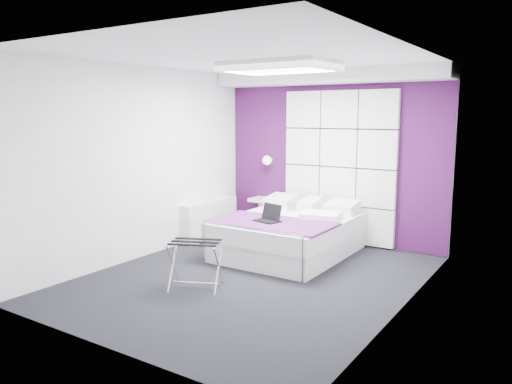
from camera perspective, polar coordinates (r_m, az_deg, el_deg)
floor at (r=6.12m, az=-0.36°, el=-9.79°), size 4.40×4.40×0.00m
ceiling at (r=5.84m, az=-0.39°, el=15.18°), size 4.40×4.40×0.00m
wall_back at (r=7.76m, az=8.60°, el=3.91°), size 3.60×0.00×3.60m
wall_left at (r=6.99m, az=-12.83°, el=3.24°), size 0.00×4.40×4.40m
wall_right at (r=5.09m, az=16.83°, el=1.04°), size 0.00×4.40×4.40m
accent_wall at (r=7.75m, az=8.57°, el=3.90°), size 3.58×0.02×2.58m
soffit at (r=7.53m, az=8.00°, el=12.91°), size 3.58×0.50×0.20m
headboard at (r=7.66m, az=9.41°, el=2.84°), size 1.80×0.08×2.30m
skylight at (r=6.34m, az=2.68°, el=14.21°), size 1.36×0.86×0.12m
wall_lamp at (r=8.14m, az=1.41°, el=3.66°), size 0.15×0.15×0.15m
radiator at (r=8.02m, az=-5.37°, el=-3.10°), size 0.22×1.20×0.60m
bed at (r=7.07m, az=3.79°, el=-4.79°), size 1.63×1.97×0.69m
nightstand at (r=8.21m, az=1.04°, el=-0.90°), size 0.46×0.36×0.05m
luggage_rack at (r=5.76m, az=-6.92°, el=-8.24°), size 0.55×0.41×0.54m
laptop at (r=6.63m, az=1.49°, el=-2.88°), size 0.32×0.23×0.23m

